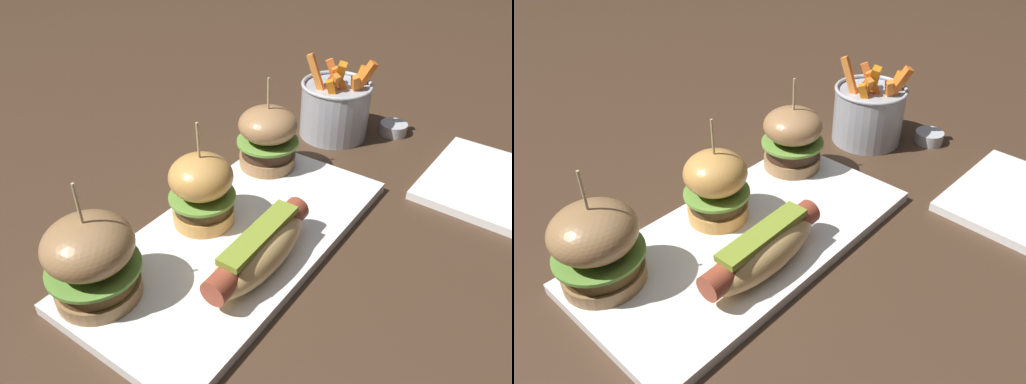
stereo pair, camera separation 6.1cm
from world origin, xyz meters
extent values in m
plane|color=#422D1E|center=(0.00, 0.00, 0.00)|extent=(3.00, 3.00, 0.00)
cube|color=white|center=(0.00, 0.00, 0.01)|extent=(0.42, 0.21, 0.01)
ellipsoid|color=#DFAF68|center=(-0.03, -0.06, 0.04)|extent=(0.16, 0.06, 0.05)
cylinder|color=brown|center=(-0.03, -0.06, 0.04)|extent=(0.17, 0.03, 0.03)
cube|color=olive|center=(-0.03, -0.06, 0.06)|extent=(0.12, 0.03, 0.01)
cylinder|color=#9A7147|center=(-0.16, 0.06, 0.02)|extent=(0.09, 0.09, 0.02)
cylinder|color=#533A1B|center=(-0.16, 0.06, 0.04)|extent=(0.08, 0.08, 0.02)
cylinder|color=#609338|center=(-0.16, 0.06, 0.05)|extent=(0.10, 0.10, 0.00)
ellipsoid|color=#9A7147|center=(-0.16, 0.06, 0.08)|extent=(0.09, 0.09, 0.06)
cylinder|color=tan|center=(-0.16, 0.06, 0.13)|extent=(0.00, 0.00, 0.06)
cylinder|color=#D19449|center=(0.00, 0.05, 0.02)|extent=(0.08, 0.08, 0.02)
cylinder|color=#45321B|center=(0.00, 0.05, 0.04)|extent=(0.07, 0.07, 0.02)
cylinder|color=#6B9E3D|center=(0.00, 0.05, 0.05)|extent=(0.08, 0.08, 0.00)
ellipsoid|color=#D19449|center=(0.00, 0.05, 0.08)|extent=(0.08, 0.08, 0.05)
cylinder|color=tan|center=(0.00, 0.05, 0.12)|extent=(0.00, 0.00, 0.06)
cylinder|color=#A5774C|center=(0.16, 0.06, 0.02)|extent=(0.08, 0.08, 0.02)
cylinder|color=#3F271B|center=(0.16, 0.06, 0.04)|extent=(0.08, 0.08, 0.02)
cylinder|color=#6B9E3D|center=(0.16, 0.06, 0.05)|extent=(0.09, 0.09, 0.00)
ellipsoid|color=#A5774C|center=(0.16, 0.06, 0.08)|extent=(0.08, 0.08, 0.05)
cylinder|color=tan|center=(0.16, 0.06, 0.12)|extent=(0.00, 0.00, 0.06)
cylinder|color=#A8AAB2|center=(0.32, 0.04, 0.04)|extent=(0.11, 0.11, 0.09)
torus|color=#B7BABF|center=(0.32, 0.04, 0.09)|extent=(0.12, 0.12, 0.01)
cube|color=orange|center=(0.32, 0.04, 0.09)|extent=(0.02, 0.05, 0.08)
cube|color=orange|center=(0.32, 0.04, 0.09)|extent=(0.04, 0.04, 0.08)
cube|color=orange|center=(0.30, 0.03, 0.08)|extent=(0.03, 0.03, 0.06)
cube|color=orange|center=(0.33, 0.01, 0.09)|extent=(0.03, 0.05, 0.08)
cube|color=orange|center=(0.30, 0.06, 0.10)|extent=(0.01, 0.05, 0.09)
cube|color=orange|center=(0.32, 0.03, 0.09)|extent=(0.03, 0.04, 0.07)
cube|color=orange|center=(0.33, 0.01, 0.08)|extent=(0.03, 0.02, 0.06)
cube|color=#D7602A|center=(0.32, 0.05, 0.08)|extent=(0.02, 0.04, 0.06)
cube|color=orange|center=(0.35, 0.01, 0.08)|extent=(0.03, 0.03, 0.07)
cube|color=orange|center=(0.30, 0.04, 0.08)|extent=(0.02, 0.03, 0.06)
cube|color=orange|center=(0.31, 0.04, 0.08)|extent=(0.03, 0.03, 0.05)
cylinder|color=#B7BABF|center=(0.38, -0.05, 0.01)|extent=(0.05, 0.05, 0.02)
cylinder|color=#9E3323|center=(0.38, -0.05, 0.02)|extent=(0.04, 0.04, 0.00)
camera|label=1|loc=(-0.37, -0.29, 0.40)|focal=34.84mm
camera|label=2|loc=(-0.33, -0.34, 0.40)|focal=34.84mm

